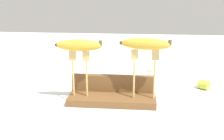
% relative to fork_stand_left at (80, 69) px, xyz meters
% --- Properties ---
extents(ground_plane, '(3.00, 3.00, 0.00)m').
position_rel_fork_stand_left_xyz_m(ground_plane, '(0.12, 0.01, -0.13)').
color(ground_plane, silver).
extents(wooden_board, '(0.32, 0.12, 0.03)m').
position_rel_fork_stand_left_xyz_m(wooden_board, '(0.12, 0.01, -0.12)').
color(wooden_board, brown).
rests_on(wooden_board, ground).
extents(board_backstop, '(0.32, 0.03, 0.06)m').
position_rel_fork_stand_left_xyz_m(board_backstop, '(0.12, 0.06, -0.07)').
color(board_backstop, brown).
rests_on(board_backstop, wooden_board).
extents(fork_stand_left, '(0.08, 0.01, 0.17)m').
position_rel_fork_stand_left_xyz_m(fork_stand_left, '(0.00, 0.00, 0.00)').
color(fork_stand_left, tan).
rests_on(fork_stand_left, wooden_board).
extents(fork_stand_right, '(0.10, 0.01, 0.18)m').
position_rel_fork_stand_left_xyz_m(fork_stand_right, '(0.23, -0.00, 0.01)').
color(fork_stand_right, tan).
rests_on(fork_stand_right, wooden_board).
extents(banana_raised_left, '(0.17, 0.04, 0.04)m').
position_rel_fork_stand_left_xyz_m(banana_raised_left, '(-0.00, -0.00, 0.09)').
color(banana_raised_left, gold).
rests_on(banana_raised_left, fork_stand_left).
extents(banana_raised_right, '(0.18, 0.07, 0.04)m').
position_rel_fork_stand_left_xyz_m(banana_raised_right, '(0.23, 0.00, 0.10)').
color(banana_raised_right, gold).
rests_on(banana_raised_right, fork_stand_right).
extents(fork_fallen_near, '(0.03, 0.19, 0.01)m').
position_rel_fork_stand_left_xyz_m(fork_fallen_near, '(0.27, 0.36, -0.13)').
color(fork_fallen_near, tan).
rests_on(fork_fallen_near, ground).
extents(banana_chunk_near, '(0.05, 0.05, 0.04)m').
position_rel_fork_stand_left_xyz_m(banana_chunk_near, '(0.20, 0.16, -0.11)').
color(banana_chunk_near, gold).
rests_on(banana_chunk_near, ground).
extents(banana_chunk_far, '(0.06, 0.06, 0.04)m').
position_rel_fork_stand_left_xyz_m(banana_chunk_far, '(0.49, 0.18, -0.11)').
color(banana_chunk_far, '#B2C138').
rests_on(banana_chunk_far, ground).
extents(wire_coil, '(0.08, 0.08, 0.01)m').
position_rel_fork_stand_left_xyz_m(wire_coil, '(-0.06, 0.30, -0.13)').
color(wire_coil, black).
rests_on(wire_coil, ground).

